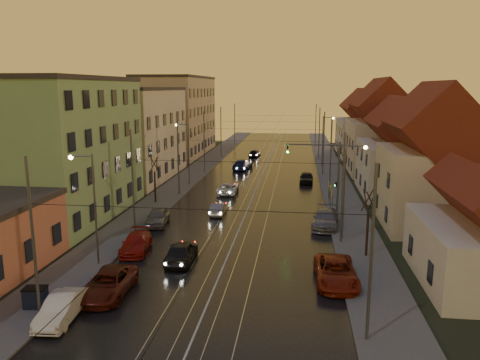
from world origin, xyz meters
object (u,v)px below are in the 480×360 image
at_px(driving_car_3, 243,165).
at_px(parked_left_2, 136,243).
at_px(parked_left_0, 62,308).
at_px(parked_right_1, 325,219).
at_px(parked_right_2, 306,178).
at_px(driving_car_4, 255,153).
at_px(street_lamp_1, 348,182).
at_px(street_lamp_3, 325,136).
at_px(dumpster, 36,298).
at_px(driving_car_0, 181,252).
at_px(street_lamp_0, 90,198).
at_px(parked_right_0, 336,272).
at_px(street_lamp_2, 186,147).
at_px(traffic_light_mast, 328,168).
at_px(parked_left_1, 108,284).
at_px(driving_car_1, 218,209).
at_px(parked_left_3, 158,217).
at_px(driving_car_2, 228,188).

height_order(driving_car_3, parked_left_2, driving_car_3).
height_order(parked_left_0, parked_right_1, parked_right_1).
xyz_separation_m(parked_left_2, parked_right_2, (13.33, 27.86, 0.04)).
relative_size(driving_car_4, parked_left_2, 0.89).
height_order(street_lamp_1, parked_left_2, street_lamp_1).
xyz_separation_m(street_lamp_3, driving_car_4, (-11.80, 9.29, -4.18)).
bearing_deg(street_lamp_1, dumpster, -141.50).
distance_m(driving_car_0, driving_car_4, 51.89).
xyz_separation_m(driving_car_0, parked_right_1, (10.74, 9.92, -0.01)).
bearing_deg(street_lamp_0, parked_right_1, 34.14).
height_order(driving_car_4, dumpster, driving_car_4).
xyz_separation_m(parked_right_0, parked_right_2, (-1.40, 31.95, -0.04)).
relative_size(parked_left_0, parked_right_0, 0.77).
bearing_deg(parked_right_0, street_lamp_2, 118.07).
xyz_separation_m(parked_right_2, dumpster, (-15.72, -37.76, -0.03)).
xyz_separation_m(traffic_light_mast, parked_left_1, (-14.19, -20.51, -3.87)).
height_order(street_lamp_0, driving_car_1, street_lamp_0).
bearing_deg(parked_right_0, parked_left_2, 162.62).
bearing_deg(parked_right_2, traffic_light_mast, -81.04).
relative_size(street_lamp_0, driving_car_3, 1.46).
relative_size(traffic_light_mast, parked_left_3, 1.64).
xyz_separation_m(driving_car_0, parked_left_1, (-3.06, -5.91, -0.06)).
height_order(street_lamp_0, driving_car_3, street_lamp_0).
xyz_separation_m(driving_car_1, driving_car_2, (-0.41, 9.28, 0.04)).
relative_size(driving_car_1, parked_left_2, 0.79).
bearing_deg(parked_right_0, driving_car_4, 98.86).
bearing_deg(parked_right_2, street_lamp_3, 79.58).
height_order(driving_car_2, parked_right_0, parked_right_0).
distance_m(driving_car_3, parked_left_0, 48.15).
distance_m(street_lamp_1, traffic_light_mast, 8.08).
xyz_separation_m(parked_left_3, dumpster, (-1.92, -17.09, -0.05)).
height_order(parked_left_3, parked_right_0, parked_right_0).
distance_m(driving_car_0, parked_left_3, 9.93).
bearing_deg(parked_left_1, street_lamp_0, 121.40).
height_order(driving_car_2, dumpster, driving_car_2).
distance_m(street_lamp_0, parked_left_3, 11.18).
distance_m(street_lamp_0, driving_car_2, 24.67).
relative_size(driving_car_0, driving_car_4, 1.11).
height_order(street_lamp_1, street_lamp_3, same).
height_order(traffic_light_mast, parked_left_2, traffic_light_mast).
bearing_deg(driving_car_2, parked_right_2, -142.34).
height_order(traffic_light_mast, driving_car_2, traffic_light_mast).
relative_size(parked_left_1, parked_right_0, 0.95).
distance_m(parked_left_3, parked_right_2, 24.85).
bearing_deg(parked_right_1, parked_left_0, -121.31).
bearing_deg(driving_car_2, parked_right_1, 130.23).
distance_m(street_lamp_2, driving_car_0, 27.56).
distance_m(driving_car_4, parked_left_3, 43.29).
relative_size(street_lamp_3, parked_right_1, 1.49).
distance_m(street_lamp_1, driving_car_1, 14.00).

